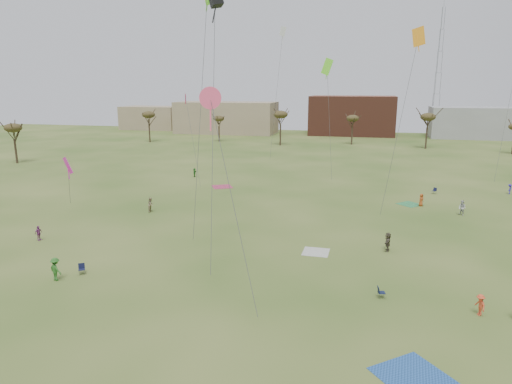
% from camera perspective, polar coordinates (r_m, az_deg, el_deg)
% --- Properties ---
extents(ground, '(260.00, 260.00, 0.00)m').
position_cam_1_polar(ground, '(32.87, -5.11, -14.12)').
color(ground, '#315319').
rests_on(ground, ground).
extents(flyer_near_center, '(1.39, 1.09, 1.89)m').
position_cam_1_polar(flyer_near_center, '(39.59, -23.93, -8.88)').
color(flyer_near_center, '#2B6822').
rests_on(flyer_near_center, ground).
extents(spectator_fore_b, '(0.68, 0.88, 1.80)m').
position_cam_1_polar(spectator_fore_b, '(56.87, -13.10, -1.56)').
color(spectator_fore_b, '#988661').
rests_on(spectator_fore_b, ground).
extents(spectator_fore_c, '(0.65, 1.71, 1.80)m').
position_cam_1_polar(spectator_fore_c, '(44.17, 16.26, -6.04)').
color(spectator_fore_c, '#4E4737').
rests_on(spectator_fore_c, ground).
extents(flyer_mid_b, '(0.86, 1.10, 1.49)m').
position_cam_1_polar(flyer_mid_b, '(34.72, 26.39, -12.62)').
color(flyer_mid_b, '#DF4C29').
rests_on(flyer_mid_b, ground).
extents(spectator_mid_d, '(0.49, 0.92, 1.50)m').
position_cam_1_polar(spectator_mid_d, '(50.24, -25.72, -4.70)').
color(spectator_mid_d, '#8C3A82').
rests_on(spectator_mid_d, ground).
extents(spectator_mid_e, '(1.11, 1.12, 1.82)m').
position_cam_1_polar(spectator_mid_e, '(59.18, 24.53, -1.84)').
color(spectator_mid_e, '#BDBDBD').
rests_on(spectator_mid_e, ground).
extents(flyer_far_a, '(0.63, 1.41, 1.47)m').
position_cam_1_polar(flyer_far_a, '(77.57, -7.75, 2.45)').
color(flyer_far_a, '#2E7D29').
rests_on(flyer_far_a, ground).
extents(flyer_far_b, '(0.89, 0.94, 1.62)m').
position_cam_1_polar(flyer_far_b, '(61.79, 20.09, -0.94)').
color(flyer_far_b, '#AD4C1D').
rests_on(flyer_far_b, ground).
extents(flyer_far_c, '(0.88, 1.07, 1.43)m').
position_cam_1_polar(flyer_far_c, '(74.02, 29.32, 0.32)').
color(flyer_far_c, '#2C2197').
rests_on(flyer_far_c, ground).
extents(blanket_blue, '(4.91, 4.91, 0.03)m').
position_cam_1_polar(blanket_blue, '(27.25, 19.25, -21.17)').
color(blanket_blue, '#2657A5').
rests_on(blanket_blue, ground).
extents(blanket_cream, '(2.43, 2.43, 0.03)m').
position_cam_1_polar(blanket_cream, '(42.79, 7.55, -7.52)').
color(blanket_cream, beige).
rests_on(blanket_cream, ground).
extents(blanket_plum, '(3.95, 3.95, 0.03)m').
position_cam_1_polar(blanket_plum, '(69.51, -4.29, 0.67)').
color(blanket_plum, '#B13659').
rests_on(blanket_plum, ground).
extents(blanket_olive, '(3.62, 3.62, 0.03)m').
position_cam_1_polar(blanket_olive, '(62.35, 18.80, -1.48)').
color(blanket_olive, '#328C4D').
rests_on(blanket_olive, ground).
extents(camp_chair_left, '(0.72, 0.73, 0.87)m').
position_cam_1_polar(camp_chair_left, '(40.28, -21.08, -9.28)').
color(camp_chair_left, '#131634').
rests_on(camp_chair_left, ground).
extents(camp_chair_center, '(0.63, 0.60, 0.87)m').
position_cam_1_polar(camp_chair_center, '(34.98, 15.49, -12.34)').
color(camp_chair_center, '#141C37').
rests_on(camp_chair_center, ground).
extents(camp_chair_right, '(0.73, 0.74, 0.87)m').
position_cam_1_polar(camp_chair_right, '(69.60, 21.52, -0.00)').
color(camp_chair_right, '#131634').
rests_on(camp_chair_right, ground).
extents(kites_aloft, '(57.22, 66.33, 24.70)m').
position_cam_1_polar(kites_aloft, '(58.55, 1.99, 18.32)').
color(kites_aloft, '#E74A1B').
rests_on(kites_aloft, ground).
extents(tree_line, '(117.44, 49.32, 8.91)m').
position_cam_1_polar(tree_line, '(107.73, 7.07, 8.88)').
color(tree_line, '#3A2B1E').
rests_on(tree_line, ground).
extents(building_tan, '(32.00, 14.00, 10.00)m').
position_cam_1_polar(building_tan, '(149.74, -3.75, 9.34)').
color(building_tan, '#937F60').
rests_on(building_tan, ground).
extents(building_brick, '(26.00, 16.00, 12.00)m').
position_cam_1_polar(building_brick, '(147.93, 12.02, 9.42)').
color(building_brick, brown).
rests_on(building_brick, ground).
extents(building_grey, '(24.00, 12.00, 9.00)m').
position_cam_1_polar(building_grey, '(149.09, 25.65, 7.87)').
color(building_grey, gray).
rests_on(building_grey, ground).
extents(building_tan_west, '(20.00, 12.00, 8.00)m').
position_cam_1_polar(building_tan_west, '(167.53, -12.98, 9.10)').
color(building_tan_west, '#937F60').
rests_on(building_tan_west, ground).
extents(radio_tower, '(1.51, 1.72, 41.00)m').
position_cam_1_polar(radio_tower, '(153.99, 21.94, 13.84)').
color(radio_tower, '#9EA3A8').
rests_on(radio_tower, ground).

